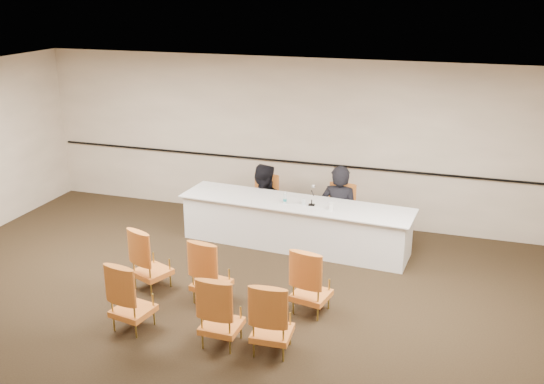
# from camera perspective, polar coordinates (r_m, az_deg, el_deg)

# --- Properties ---
(floor) EXTENTS (10.00, 10.00, 0.00)m
(floor) POSITION_cam_1_polar(r_m,az_deg,el_deg) (8.20, -5.77, -12.01)
(floor) COLOR black
(floor) RESTS_ON ground
(ceiling) EXTENTS (10.00, 10.00, 0.00)m
(ceiling) POSITION_cam_1_polar(r_m,az_deg,el_deg) (7.14, -6.57, 9.11)
(ceiling) COLOR white
(ceiling) RESTS_ON ground
(wall_back) EXTENTS (10.00, 0.04, 3.00)m
(wall_back) POSITION_cam_1_polar(r_m,az_deg,el_deg) (11.14, 2.18, 4.89)
(wall_back) COLOR #BAA992
(wall_back) RESTS_ON ground
(wall_rail) EXTENTS (9.80, 0.04, 0.03)m
(wall_rail) POSITION_cam_1_polar(r_m,az_deg,el_deg) (11.21, 2.10, 2.86)
(wall_rail) COLOR black
(wall_rail) RESTS_ON wall_back
(panel_table) EXTENTS (3.97, 1.18, 0.79)m
(panel_table) POSITION_cam_1_polar(r_m,az_deg,el_deg) (10.18, 2.16, -3.04)
(panel_table) COLOR white
(panel_table) RESTS_ON ground
(panelist_main) EXTENTS (0.69, 0.47, 1.85)m
(panelist_main) POSITION_cam_1_polar(r_m,az_deg,el_deg) (10.52, 6.30, -2.32)
(panelist_main) COLOR black
(panelist_main) RESTS_ON ground
(panelist_main_chair) EXTENTS (0.53, 0.53, 0.95)m
(panelist_main_chair) POSITION_cam_1_polar(r_m,az_deg,el_deg) (10.50, 6.32, -1.98)
(panelist_main_chair) COLOR orange
(panelist_main_chair) RESTS_ON ground
(panelist_second) EXTENTS (0.85, 0.66, 1.74)m
(panelist_second) POSITION_cam_1_polar(r_m,az_deg,el_deg) (10.99, -0.89, -1.69)
(panelist_second) COLOR black
(panelist_second) RESTS_ON ground
(panelist_second_chair) EXTENTS (0.53, 0.53, 0.95)m
(panelist_second_chair) POSITION_cam_1_polar(r_m,az_deg,el_deg) (10.94, -0.89, -0.99)
(panelist_second_chair) COLOR orange
(panelist_second_chair) RESTS_ON ground
(papers) EXTENTS (0.32, 0.24, 0.00)m
(papers) POSITION_cam_1_polar(r_m,az_deg,el_deg) (9.90, 4.24, -1.30)
(papers) COLOR white
(papers) RESTS_ON panel_table
(microphone) EXTENTS (0.13, 0.23, 0.31)m
(microphone) POSITION_cam_1_polar(r_m,az_deg,el_deg) (9.85, 3.77, -0.43)
(microphone) COLOR black
(microphone) RESTS_ON panel_table
(water_bottle) EXTENTS (0.08, 0.08, 0.20)m
(water_bottle) POSITION_cam_1_polar(r_m,az_deg,el_deg) (9.96, 1.23, -0.51)
(water_bottle) COLOR teal
(water_bottle) RESTS_ON panel_table
(drinking_glass) EXTENTS (0.08, 0.08, 0.10)m
(drinking_glass) POSITION_cam_1_polar(r_m,az_deg,el_deg) (9.92, 3.01, -0.93)
(drinking_glass) COLOR silver
(drinking_glass) RESTS_ON panel_table
(coffee_cup) EXTENTS (0.09, 0.09, 0.13)m
(coffee_cup) POSITION_cam_1_polar(r_m,az_deg,el_deg) (9.71, 5.57, -1.35)
(coffee_cup) COLOR white
(coffee_cup) RESTS_ON panel_table
(aud_chair_front_left) EXTENTS (0.65, 0.65, 0.95)m
(aud_chair_front_left) POSITION_cam_1_polar(r_m,az_deg,el_deg) (8.94, -11.30, -6.11)
(aud_chair_front_left) COLOR orange
(aud_chair_front_left) RESTS_ON ground
(aud_chair_front_mid) EXTENTS (0.57, 0.57, 0.95)m
(aud_chair_front_mid) POSITION_cam_1_polar(r_m,az_deg,el_deg) (8.46, -5.76, -7.30)
(aud_chair_front_mid) COLOR orange
(aud_chair_front_mid) RESTS_ON ground
(aud_chair_front_right) EXTENTS (0.58, 0.58, 0.95)m
(aud_chair_front_right) POSITION_cam_1_polar(r_m,az_deg,el_deg) (8.17, 3.75, -8.26)
(aud_chair_front_right) COLOR orange
(aud_chair_front_right) RESTS_ON ground
(aud_chair_back_left) EXTENTS (0.58, 0.58, 0.95)m
(aud_chair_back_left) POSITION_cam_1_polar(r_m,az_deg,el_deg) (7.99, -13.03, -9.41)
(aud_chair_back_left) COLOR orange
(aud_chair_back_left) RESTS_ON ground
(aud_chair_back_mid) EXTENTS (0.51, 0.51, 0.95)m
(aud_chair_back_mid) POSITION_cam_1_polar(r_m,az_deg,el_deg) (7.50, -4.80, -10.95)
(aud_chair_back_mid) COLOR orange
(aud_chair_back_mid) RESTS_ON ground
(aud_chair_back_right) EXTENTS (0.53, 0.53, 0.95)m
(aud_chair_back_right) POSITION_cam_1_polar(r_m,az_deg,el_deg) (7.34, 0.02, -11.61)
(aud_chair_back_right) COLOR orange
(aud_chair_back_right) RESTS_ON ground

